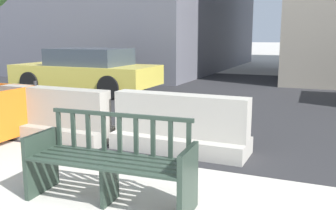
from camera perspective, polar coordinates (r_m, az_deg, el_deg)
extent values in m
cube|color=#28282B|center=(10.56, 15.44, 1.08)|extent=(120.00, 12.00, 0.01)
cube|color=#28382D|center=(4.26, -18.75, -8.27)|extent=(0.08, 0.51, 0.66)
cube|color=#28382D|center=(3.52, 3.08, -11.74)|extent=(0.08, 0.51, 0.66)
cube|color=#28382D|center=(3.86, -8.90, -11.49)|extent=(0.06, 0.33, 0.45)
cube|color=#28382D|center=(3.59, -10.80, -9.41)|extent=(1.60, 0.15, 0.02)
cube|color=#28382D|center=(3.69, -9.87, -8.86)|extent=(1.60, 0.15, 0.02)
cube|color=#28382D|center=(3.78, -9.00, -8.34)|extent=(1.60, 0.15, 0.02)
cube|color=#28382D|center=(3.88, -8.17, -7.84)|extent=(1.60, 0.15, 0.02)
cube|color=#28382D|center=(3.97, -7.38, -7.36)|extent=(1.60, 0.15, 0.02)
cube|color=#28382D|center=(3.88, -7.46, -1.51)|extent=(1.60, 0.12, 0.04)
cube|color=#28382D|center=(4.31, -16.28, -3.48)|extent=(0.05, 0.03, 0.38)
cube|color=#28382D|center=(4.21, -14.22, -3.73)|extent=(0.05, 0.03, 0.38)
cube|color=#28382D|center=(4.11, -12.05, -3.98)|extent=(0.05, 0.03, 0.38)
cube|color=#28382D|center=(4.01, -9.77, -4.24)|extent=(0.05, 0.03, 0.38)
cube|color=#28382D|center=(3.92, -7.38, -4.51)|extent=(0.05, 0.03, 0.38)
cube|color=#28382D|center=(3.84, -4.89, -4.78)|extent=(0.05, 0.03, 0.38)
cube|color=#28382D|center=(3.77, -2.30, -5.05)|extent=(0.05, 0.03, 0.38)
cube|color=#28382D|center=(3.71, 0.40, -5.32)|extent=(0.05, 0.03, 0.38)
cube|color=#28382D|center=(3.65, 3.18, -5.59)|extent=(0.05, 0.03, 0.38)
cube|color=#28382D|center=(4.16, -19.18, -4.23)|extent=(0.07, 0.46, 0.03)
cube|color=#28382D|center=(3.39, 3.03, -6.93)|extent=(0.07, 0.46, 0.03)
cube|color=#ADA89E|center=(5.50, 1.80, -5.78)|extent=(2.01, 0.71, 0.24)
cube|color=#ADA89E|center=(5.39, 1.82, -1.50)|extent=(2.00, 0.33, 0.60)
cube|color=#9E998E|center=(6.42, -16.85, -3.84)|extent=(2.01, 0.71, 0.24)
cube|color=#9E998E|center=(6.33, -17.05, -0.16)|extent=(2.00, 0.33, 0.60)
cylinder|color=#2D2D33|center=(6.71, -19.37, -0.43)|extent=(0.05, 0.05, 0.92)
cube|color=orange|center=(7.14, -23.10, -0.05)|extent=(1.25, 0.03, 0.77)
cube|color=orange|center=(6.27, -23.20, -1.43)|extent=(0.03, 1.25, 0.77)
cube|color=#DBC64C|center=(11.39, -12.44, 4.60)|extent=(4.29, 1.80, 0.56)
cube|color=#38424C|center=(11.26, -11.82, 7.22)|extent=(2.18, 1.58, 0.48)
cylinder|color=black|center=(11.60, -20.19, 3.21)|extent=(0.64, 0.22, 0.64)
cylinder|color=black|center=(12.88, -15.08, 4.15)|extent=(0.64, 0.22, 0.64)
cylinder|color=black|center=(9.99, -8.93, 2.65)|extent=(0.64, 0.22, 0.64)
cylinder|color=black|center=(11.45, -4.49, 3.73)|extent=(0.64, 0.22, 0.64)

